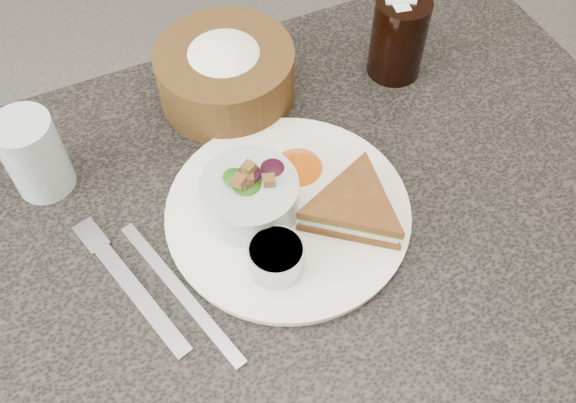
# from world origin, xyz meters

# --- Properties ---
(dining_table) EXTENTS (1.00, 0.70, 0.75)m
(dining_table) POSITION_xyz_m (0.00, 0.00, 0.38)
(dining_table) COLOR black
(dining_table) RESTS_ON floor
(dinner_plate) EXTENTS (0.29, 0.29, 0.01)m
(dinner_plate) POSITION_xyz_m (-0.00, 0.02, 0.76)
(dinner_plate) COLOR white
(dinner_plate) RESTS_ON dining_table
(sandwich) EXTENTS (0.20, 0.20, 0.04)m
(sandwich) POSITION_xyz_m (0.07, -0.02, 0.78)
(sandwich) COLOR brown
(sandwich) RESTS_ON dinner_plate
(salad_bowl) EXTENTS (0.12, 0.12, 0.07)m
(salad_bowl) POSITION_xyz_m (-0.04, 0.04, 0.80)
(salad_bowl) COLOR #A8BDB3
(salad_bowl) RESTS_ON dinner_plate
(dressing_ramekin) EXTENTS (0.09, 0.09, 0.04)m
(dressing_ramekin) POSITION_xyz_m (-0.05, -0.05, 0.78)
(dressing_ramekin) COLOR #A4A6AD
(dressing_ramekin) RESTS_ON dinner_plate
(orange_wedge) EXTENTS (0.09, 0.09, 0.03)m
(orange_wedge) POSITION_xyz_m (0.04, 0.07, 0.78)
(orange_wedge) COLOR #E55809
(orange_wedge) RESTS_ON dinner_plate
(fork) EXTENTS (0.07, 0.19, 0.01)m
(fork) POSITION_xyz_m (-0.20, -0.01, 0.75)
(fork) COLOR #9DA0A5
(fork) RESTS_ON dining_table
(knife) EXTENTS (0.08, 0.22, 0.00)m
(knife) POSITION_xyz_m (-0.16, -0.03, 0.75)
(knife) COLOR #A8ACB1
(knife) RESTS_ON dining_table
(bread_basket) EXTENTS (0.19, 0.19, 0.11)m
(bread_basket) POSITION_xyz_m (0.01, 0.24, 0.80)
(bread_basket) COLOR brown
(bread_basket) RESTS_ON dining_table
(cola_glass) EXTENTS (0.08, 0.08, 0.13)m
(cola_glass) POSITION_xyz_m (0.24, 0.19, 0.82)
(cola_glass) COLOR black
(cola_glass) RESTS_ON dining_table
(water_glass) EXTENTS (0.09, 0.09, 0.11)m
(water_glass) POSITION_xyz_m (-0.26, 0.19, 0.80)
(water_glass) COLOR #B2C0C6
(water_glass) RESTS_ON dining_table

